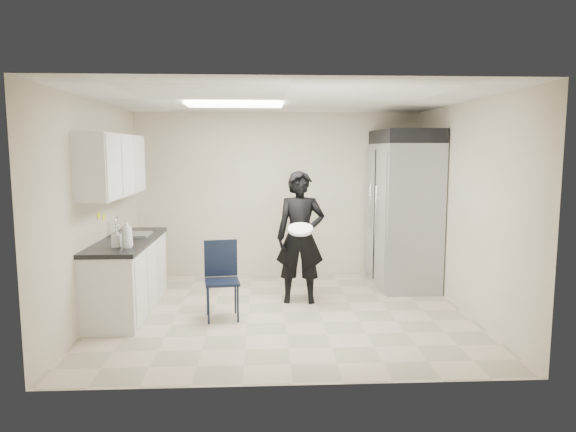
{
  "coord_description": "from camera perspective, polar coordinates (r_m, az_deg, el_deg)",
  "views": [
    {
      "loc": [
        -0.26,
        -6.18,
        2.01
      ],
      "look_at": [
        0.06,
        0.2,
        1.19
      ],
      "focal_mm": 32.0,
      "sensor_mm": 36.0,
      "label": 1
    }
  ],
  "objects": [
    {
      "name": "left_wall",
      "position": [
        6.53,
        -20.63,
        0.64
      ],
      "size": [
        0.0,
        4.0,
        4.0
      ],
      "primitive_type": "plane",
      "rotation": [
        1.57,
        0.0,
        1.57
      ],
      "color": "beige",
      "rests_on": "floor"
    },
    {
      "name": "faucet",
      "position": [
        6.96,
        -18.46,
        -1.21
      ],
      "size": [
        0.02,
        0.02,
        0.24
      ],
      "primitive_type": "cylinder",
      "color": "silver",
      "rests_on": "countertop"
    },
    {
      "name": "folding_chair",
      "position": [
        6.2,
        -7.34,
        -7.28
      ],
      "size": [
        0.45,
        0.45,
        0.9
      ],
      "primitive_type": "cube",
      "rotation": [
        0.0,
        0.0,
        0.14
      ],
      "color": "black",
      "rests_on": "floor"
    },
    {
      "name": "fridge_compressor",
      "position": [
        7.74,
        12.93,
        8.57
      ],
      "size": [
        0.8,
        1.35,
        0.2
      ],
      "primitive_type": "cube",
      "color": "black",
      "rests_on": "commercial_fridge"
    },
    {
      "name": "man_tuxedo",
      "position": [
        6.75,
        1.38,
        -2.38
      ],
      "size": [
        0.67,
        0.47,
        1.74
      ],
      "primitive_type": "imported",
      "rotation": [
        0.0,
        0.0,
        -0.07
      ],
      "color": "black",
      "rests_on": "floor"
    },
    {
      "name": "countertop",
      "position": [
        6.69,
        -17.5,
        -2.67
      ],
      "size": [
        0.64,
        1.95,
        0.05
      ],
      "primitive_type": "cube",
      "color": "black",
      "rests_on": "lower_counter"
    },
    {
      "name": "back_wall",
      "position": [
        8.21,
        -1.06,
        2.38
      ],
      "size": [
        4.5,
        0.0,
        4.5
      ],
      "primitive_type": "plane",
      "rotation": [
        1.57,
        0.0,
        0.0
      ],
      "color": "beige",
      "rests_on": "floor"
    },
    {
      "name": "ceiling_panel",
      "position": [
        6.61,
        -5.97,
        12.17
      ],
      "size": [
        1.2,
        0.6,
        0.02
      ],
      "primitive_type": "cube",
      "color": "white",
      "rests_on": "ceiling"
    },
    {
      "name": "bucket_lid",
      "position": [
        6.48,
        1.39,
        -1.48
      ],
      "size": [
        0.34,
        0.34,
        0.04
      ],
      "primitive_type": "cylinder",
      "rotation": [
        0.0,
        0.0,
        -0.07
      ],
      "color": "white",
      "rests_on": "man_tuxedo"
    },
    {
      "name": "sink",
      "position": [
        6.93,
        -16.82,
        -2.44
      ],
      "size": [
        0.42,
        0.4,
        0.14
      ],
      "primitive_type": "cube",
      "color": "gray",
      "rests_on": "countertop"
    },
    {
      "name": "commercial_fridge",
      "position": [
        7.8,
        12.68,
        0.09
      ],
      "size": [
        0.8,
        1.35,
        2.1
      ],
      "primitive_type": "cube",
      "color": "gray",
      "rests_on": "floor"
    },
    {
      "name": "soap_bottle_b",
      "position": [
        6.16,
        -18.53,
        -2.32
      ],
      "size": [
        0.1,
        0.1,
        0.21
      ],
      "primitive_type": "imported",
      "rotation": [
        0.0,
        0.0,
        0.03
      ],
      "color": "#9D9FA9",
      "rests_on": "countertop"
    },
    {
      "name": "notice_sticker_right",
      "position": [
        6.82,
        -19.77,
        -0.07
      ],
      "size": [
        0.0,
        0.12,
        0.07
      ],
      "primitive_type": "cube",
      "color": "yellow",
      "rests_on": "left_wall"
    },
    {
      "name": "lower_counter",
      "position": [
        6.78,
        -17.35,
        -6.46
      ],
      "size": [
        0.6,
        1.9,
        0.86
      ],
      "primitive_type": "cube",
      "color": "silver",
      "rests_on": "floor"
    },
    {
      "name": "right_wall",
      "position": [
        6.7,
        19.12,
        0.86
      ],
      "size": [
        0.0,
        4.0,
        4.0
      ],
      "primitive_type": "plane",
      "rotation": [
        1.57,
        0.0,
        -1.57
      ],
      "color": "beige",
      "rests_on": "floor"
    },
    {
      "name": "ceiling",
      "position": [
        6.21,
        -0.5,
        12.81
      ],
      "size": [
        4.5,
        4.5,
        0.0
      ],
      "primitive_type": "plane",
      "rotation": [
        3.14,
        0.0,
        0.0
      ],
      "color": "silver",
      "rests_on": "back_wall"
    },
    {
      "name": "notice_sticker_left",
      "position": [
        6.63,
        -20.28,
        0.05
      ],
      "size": [
        0.0,
        0.12,
        0.07
      ],
      "primitive_type": "cube",
      "color": "yellow",
      "rests_on": "left_wall"
    },
    {
      "name": "towel_dispenser",
      "position": [
        7.77,
        -16.94,
        4.15
      ],
      "size": [
        0.22,
        0.3,
        0.35
      ],
      "primitive_type": "cube",
      "color": "black",
      "rests_on": "left_wall"
    },
    {
      "name": "upper_cabinets",
      "position": [
        6.63,
        -18.86,
        5.36
      ],
      "size": [
        0.35,
        1.8,
        0.75
      ],
      "primitive_type": "cube",
      "color": "silver",
      "rests_on": "left_wall"
    },
    {
      "name": "soap_bottle_a",
      "position": [
        6.06,
        -17.47,
        -1.85
      ],
      "size": [
        0.16,
        0.16,
        0.33
      ],
      "primitive_type": "imported",
      "rotation": [
        0.0,
        0.0,
        0.35
      ],
      "color": "silver",
      "rests_on": "countertop"
    },
    {
      "name": "floor",
      "position": [
        6.5,
        -0.47,
        -10.66
      ],
      "size": [
        4.5,
        4.5,
        0.0
      ],
      "primitive_type": "plane",
      "color": "#B3A38D",
      "rests_on": "ground"
    }
  ]
}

